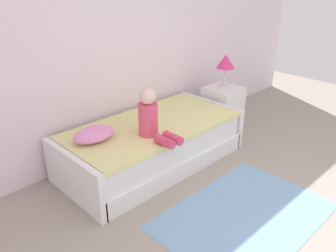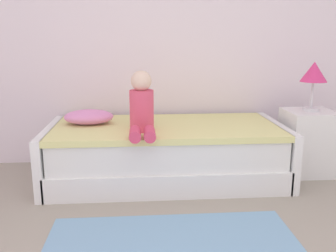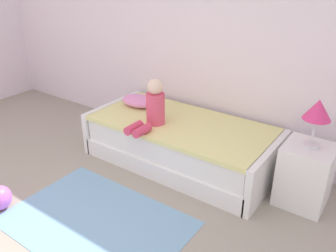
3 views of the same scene
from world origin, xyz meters
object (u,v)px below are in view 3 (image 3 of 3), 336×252
bed (181,143)px  table_lamp (318,112)px  nightstand (305,175)px  child_figure (153,107)px  pillow (138,101)px

bed → table_lamp: (1.35, 0.05, 0.69)m
bed → nightstand: bearing=2.1°
bed → child_figure: size_ratio=4.14×
nightstand → pillow: (-2.04, 0.05, 0.26)m
table_lamp → child_figure: 1.61m
child_figure → bed: bearing=46.9°
bed → table_lamp: size_ratio=4.69×
bed → pillow: pillow is taller
bed → table_lamp: table_lamp is taller
table_lamp → pillow: 2.07m
nightstand → table_lamp: 0.64m
table_lamp → pillow: table_lamp is taller
table_lamp → pillow: size_ratio=1.02×
nightstand → pillow: 2.06m
pillow → child_figure: bearing=-34.7°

